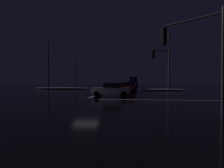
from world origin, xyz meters
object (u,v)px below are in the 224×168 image
at_px(traffic_signal_ne, 162,63).
at_px(streetlamp_left_near, 48,62).
at_px(streetlamp_right_near, 169,58).
at_px(sedan_white_crossing, 111,89).
at_px(sedan_orange, 132,84).
at_px(traffic_signal_se, 193,45).
at_px(box_truck, 134,80).
at_px(sedan_blue, 130,86).
at_px(sedan_black, 134,84).
at_px(sedan_gray, 131,85).
at_px(sedan_silver, 132,84).
at_px(streetlamp_left_far, 75,66).
at_px(sedan_red, 127,87).

bearing_deg(traffic_signal_ne, streetlamp_left_near, 161.51).
bearing_deg(streetlamp_right_near, sedan_white_crossing, -126.78).
xyz_separation_m(sedan_orange, streetlamp_left_near, (-13.92, -22.64, 4.24)).
bearing_deg(streetlamp_left_near, traffic_signal_se, -51.22).
bearing_deg(box_truck, sedan_orange, -90.68).
relative_size(sedan_blue, traffic_signal_ne, 0.71).
relative_size(sedan_black, box_truck, 0.52).
distance_m(sedan_gray, sedan_white_crossing, 20.22).
relative_size(sedan_silver, streetlamp_left_far, 0.47).
bearing_deg(sedan_red, box_truck, 89.56).
height_order(sedan_silver, traffic_signal_ne, traffic_signal_ne).
bearing_deg(sedan_orange, sedan_red, -90.31).
xyz_separation_m(box_truck, traffic_signal_ne, (4.52, -42.27, 2.45)).
bearing_deg(sedan_blue, sedan_black, 89.75).
distance_m(streetlamp_left_far, streetlamp_left_near, 16.00).
height_order(sedan_blue, sedan_orange, same).
bearing_deg(sedan_white_crossing, streetlamp_right_near, 53.22).
xyz_separation_m(sedan_silver, sedan_orange, (0.01, 6.47, 0.00)).
xyz_separation_m(sedan_blue, box_truck, (0.03, 33.28, 0.91)).
bearing_deg(sedan_silver, streetlamp_right_near, -68.39).
relative_size(sedan_orange, traffic_signal_ne, 0.71).
xyz_separation_m(streetlamp_right_near, streetlamp_left_near, (-20.31, 0.00, -0.41)).
bearing_deg(streetlamp_left_far, sedan_orange, 25.51).
distance_m(box_truck, traffic_signal_ne, 42.58).
bearing_deg(sedan_blue, streetlamp_right_near, -23.91).
bearing_deg(sedan_silver, sedan_gray, -89.71).
bearing_deg(streetlamp_left_near, streetlamp_right_near, 0.00).
relative_size(sedan_black, traffic_signal_ne, 0.71).
height_order(sedan_gray, sedan_white_crossing, same).
bearing_deg(sedan_blue, sedan_gray, 90.97).
xyz_separation_m(sedan_blue, streetlamp_left_far, (-14.05, 13.22, 4.55)).
distance_m(sedan_blue, traffic_signal_ne, 10.62).
xyz_separation_m(box_truck, traffic_signal_se, (4.33, -58.96, 2.20)).
xyz_separation_m(sedan_blue, traffic_signal_se, (4.35, -25.68, 3.11)).
xyz_separation_m(sedan_black, streetlamp_right_near, (6.15, -28.10, 4.65)).
relative_size(sedan_white_crossing, streetlamp_right_near, 0.46).
bearing_deg(streetlamp_right_near, sedan_orange, 105.77).
xyz_separation_m(sedan_silver, streetlamp_left_far, (-13.91, -0.17, 4.55)).
bearing_deg(traffic_signal_se, box_truck, 94.20).
bearing_deg(streetlamp_right_near, streetlamp_left_far, 141.77).
xyz_separation_m(sedan_gray, sedan_white_crossing, (-1.67, -20.16, 0.00)).
bearing_deg(sedan_red, streetlamp_left_near, 166.80).
height_order(sedan_black, traffic_signal_se, traffic_signal_se).
bearing_deg(streetlamp_left_far, sedan_silver, 0.70).
bearing_deg(sedan_blue, box_truck, 89.95).
height_order(sedan_gray, sedan_silver, same).
distance_m(sedan_black, streetlamp_left_near, 31.75).
distance_m(sedan_black, box_truck, 8.01).
distance_m(sedan_blue, streetlamp_right_near, 8.27).
xyz_separation_m(sedan_orange, sedan_black, (0.24, 5.46, 0.00)).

